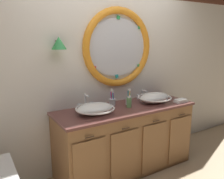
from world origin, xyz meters
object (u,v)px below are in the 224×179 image
sink_basin_right (155,97)px  toothbrush_holder_left (112,101)px  folded_hand_towel (181,101)px  toothbrush_holder_right (129,100)px  sink_basin_left (95,108)px  soap_dispenser (129,102)px

sink_basin_right → toothbrush_holder_left: size_ratio=2.11×
toothbrush_holder_left → folded_hand_towel: size_ratio=1.21×
sink_basin_right → toothbrush_holder_right: toothbrush_holder_right is taller
sink_basin_left → sink_basin_right: size_ratio=1.00×
sink_basin_left → sink_basin_right: bearing=-0.0°
soap_dispenser → folded_hand_towel: 0.76m
toothbrush_holder_left → toothbrush_holder_right: 0.22m
sink_basin_right → folded_hand_towel: bearing=-31.2°
toothbrush_holder_left → soap_dispenser: 0.23m
sink_basin_left → soap_dispenser: soap_dispenser is taller
toothbrush_holder_right → soap_dispenser: bearing=-123.6°
sink_basin_right → toothbrush_holder_right: (-0.36, 0.10, -0.01)m
sink_basin_left → toothbrush_holder_left: (0.35, 0.18, -0.01)m
soap_dispenser → folded_hand_towel: (0.73, -0.18, -0.05)m
sink_basin_right → folded_hand_towel: size_ratio=2.56×
sink_basin_right → toothbrush_holder_left: toothbrush_holder_left is taller
toothbrush_holder_right → soap_dispenser: size_ratio=1.39×
sink_basin_left → toothbrush_holder_right: (0.55, 0.10, -0.01)m
toothbrush_holder_right → folded_hand_towel: size_ratio=1.19×
toothbrush_holder_right → folded_hand_towel: (0.67, -0.28, -0.03)m
soap_dispenser → folded_hand_towel: soap_dispenser is taller
sink_basin_right → toothbrush_holder_left: (-0.56, 0.18, -0.01)m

